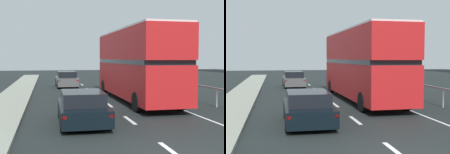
% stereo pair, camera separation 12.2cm
% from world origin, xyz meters
% --- Properties ---
extents(lane_paint_markings, '(3.50, 46.00, 0.01)m').
position_xyz_m(lane_paint_markings, '(2.20, 8.35, 0.00)').
color(lane_paint_markings, silver).
rests_on(lane_paint_markings, ground).
extents(bridge_side_railing, '(0.10, 42.00, 1.05)m').
position_xyz_m(bridge_side_railing, '(5.53, 9.00, 0.85)').
color(bridge_side_railing, '#ABB1AE').
rests_on(bridge_side_railing, ground).
extents(double_decker_bus_red, '(2.69, 11.20, 4.38)m').
position_xyz_m(double_decker_bus_red, '(1.98, 10.73, 2.34)').
color(double_decker_bus_red, red).
rests_on(double_decker_bus_red, ground).
extents(hatchback_car_near, '(1.92, 4.26, 1.33)m').
position_xyz_m(hatchback_car_near, '(-2.07, 4.66, 0.64)').
color(hatchback_car_near, black).
rests_on(hatchback_car_near, ground).
extents(sedan_car_ahead, '(1.93, 4.51, 1.44)m').
position_xyz_m(sedan_car_ahead, '(-1.66, 20.89, 0.69)').
color(sedan_car_ahead, '#4C4D4E').
rests_on(sedan_car_ahead, ground).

